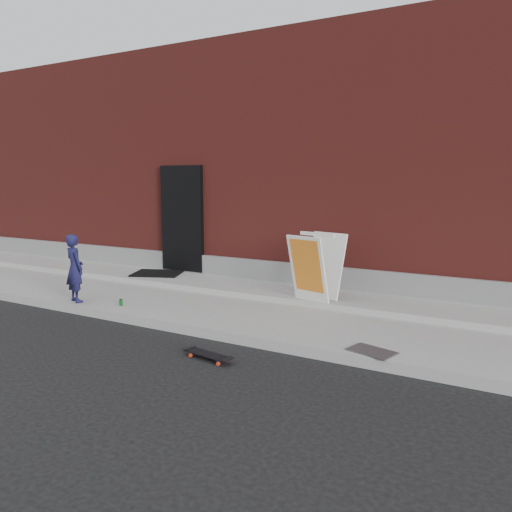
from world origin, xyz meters
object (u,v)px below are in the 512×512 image
Objects in this scene: child at (75,268)px; skateboard at (208,355)px; soda_can at (121,302)px; pizza_sign at (316,266)px.

child is 3.52m from skateboard.
soda_can reaches higher than skateboard.
soda_can is at bearing -149.26° from child.
soda_can is (0.86, 0.17, -0.53)m from child.
pizza_sign is 3.30m from soda_can.
child is at bearing -154.28° from pizza_sign.
skateboard is 0.63× the size of pizza_sign.
skateboard is 2.69m from soda_can.
skateboard is (3.34, -0.87, -0.67)m from child.
skateboard is 6.48× the size of soda_can.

